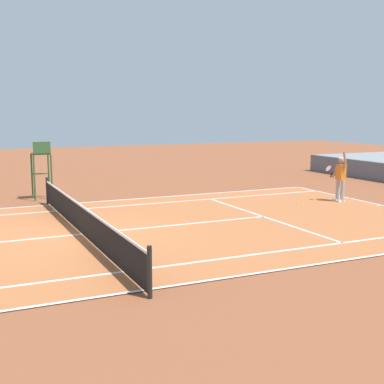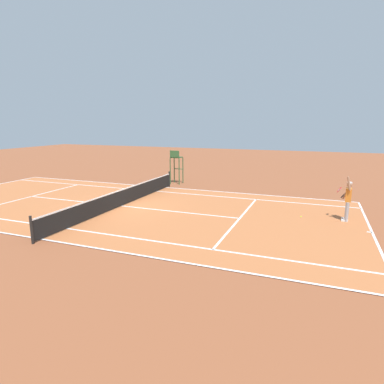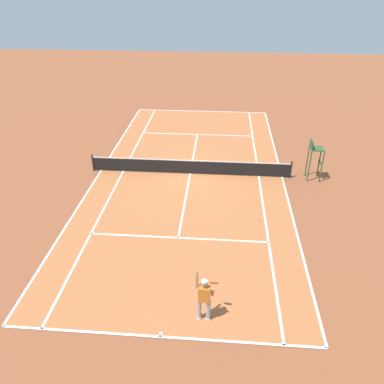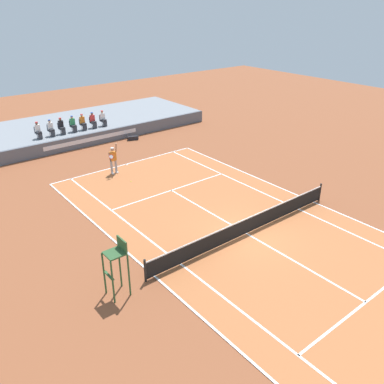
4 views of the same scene
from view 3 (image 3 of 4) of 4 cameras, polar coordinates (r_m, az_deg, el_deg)
The scene contains 6 objects.
ground_plane at distance 23.06m, azimuth -0.28°, elevation 2.70°, with size 80.00×80.00×0.00m, color brown.
court at distance 23.05m, azimuth -0.28°, elevation 2.72°, with size 11.08×23.88×0.03m.
net at distance 22.82m, azimuth -0.28°, elevation 3.86°, with size 11.98×0.10×1.07m.
tennis_player at distance 13.48m, azimuth 1.85°, elevation -15.60°, with size 0.78×0.62×2.08m.
tennis_ball at distance 15.53m, azimuth 1.64°, elevation -12.95°, with size 0.07×0.07×0.07m, color #D1E533.
umpire_chair at distance 22.96m, azimuth 17.88°, elevation 5.35°, with size 0.77×0.77×2.44m.
Camera 3 is at (-1.76, 20.37, 10.66)m, focal length 35.67 mm.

